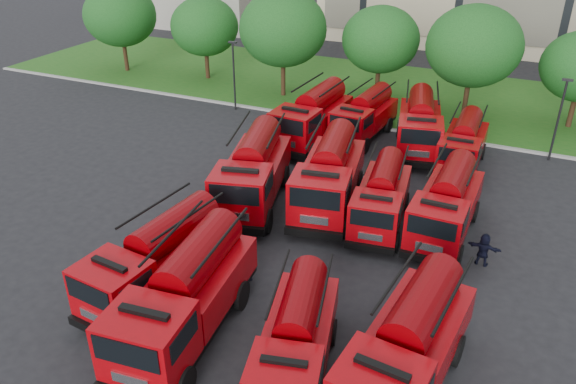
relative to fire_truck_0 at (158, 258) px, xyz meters
name	(u,v)px	position (x,y,z in m)	size (l,w,h in m)	color
ground	(243,261)	(2.02, 3.30, -1.63)	(140.00, 140.00, 0.00)	black
lawn	(395,93)	(2.02, 29.30, -1.57)	(70.00, 16.00, 0.12)	#175215
curb	(365,125)	(2.02, 21.20, -1.56)	(70.00, 0.30, 0.14)	gray
tree_0	(120,15)	(-21.98, 25.30, 3.39)	(6.30, 6.30, 7.70)	#382314
tree_1	(205,27)	(-13.98, 26.30, 2.92)	(5.71, 5.71, 6.98)	#382314
tree_2	(283,29)	(-5.98, 24.80, 3.73)	(6.72, 6.72, 8.22)	#382314
tree_3	(381,40)	(1.02, 27.30, 3.06)	(5.88, 5.88, 7.19)	#382314
tree_4	(474,46)	(8.02, 25.80, 3.59)	(6.55, 6.55, 8.01)	#382314
lamp_post_0	(234,72)	(-7.98, 20.50, 1.27)	(0.60, 0.25, 5.11)	black
lamp_post_1	(559,115)	(14.02, 20.50, 1.27)	(0.60, 0.25, 5.11)	black
fire_truck_0	(158,258)	(0.00, 0.00, 0.00)	(3.18, 7.31, 3.23)	black
fire_truck_1	(186,295)	(2.43, -1.62, 0.13)	(3.47, 7.92, 3.50)	black
fire_truck_2	(296,339)	(6.81, -1.72, -0.18)	(3.60, 6.66, 2.88)	black
fire_truck_3	(408,347)	(10.32, -0.79, 0.06)	(3.30, 7.56, 3.34)	black
fire_truck_4	(253,171)	(-0.04, 8.32, 0.18)	(4.64, 8.33, 3.60)	black
fire_truck_5	(329,175)	(3.70, 9.55, 0.18)	(4.10, 8.23, 3.58)	black
fire_truck_6	(382,197)	(6.64, 8.98, -0.15)	(3.06, 6.70, 2.94)	black
fire_truck_7	(447,204)	(9.68, 9.35, -0.03)	(2.68, 7.03, 3.18)	black
fire_truck_8	(313,116)	(-0.31, 17.16, 0.13)	(3.15, 7.82, 3.50)	black
fire_truck_9	(365,116)	(2.52, 19.26, -0.09)	(2.94, 6.88, 3.05)	black
fire_truck_10	(420,124)	(6.26, 18.76, 0.08)	(4.09, 7.81, 3.39)	black
fire_truck_11	(463,144)	(9.19, 17.31, -0.16)	(2.45, 6.45, 2.92)	black
firefighter_1	(169,365)	(2.68, -3.34, -1.63)	(0.82, 0.45, 1.69)	#9F1B0C
firefighter_3	(426,353)	(10.72, 0.98, -1.63)	(1.01, 0.52, 1.56)	black
firefighter_4	(247,279)	(2.82, 2.16, -1.63)	(0.73, 0.48, 1.49)	black
firefighter_5	(481,264)	(11.74, 7.42, -1.63)	(1.44, 0.62, 1.55)	black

